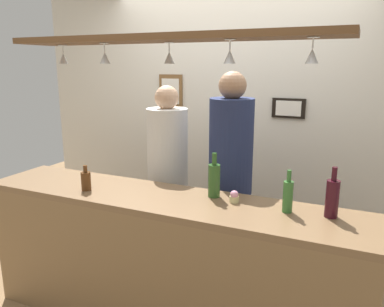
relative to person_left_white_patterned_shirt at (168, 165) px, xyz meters
name	(u,v)px	position (x,y,z in m)	size (l,w,h in m)	color
ground_plane	(187,296)	(0.30, -0.26, -1.00)	(8.00, 8.00, 0.00)	olive
back_wall	(233,119)	(0.30, 0.84, 0.30)	(4.40, 0.06, 2.60)	silver
bar_counter	(154,249)	(0.30, -0.76, -0.35)	(2.70, 0.55, 0.97)	brown
overhead_glass_rack	(165,38)	(0.30, -0.56, 0.98)	(2.20, 0.36, 0.04)	brown
hanging_wineglass_far_left	(63,58)	(-0.59, -0.49, 0.87)	(0.07, 0.07, 0.13)	silver
hanging_wineglass_left	(105,57)	(-0.13, -0.60, 0.87)	(0.07, 0.07, 0.13)	silver
hanging_wineglass_center_left	(169,57)	(0.29, -0.49, 0.87)	(0.07, 0.07, 0.13)	silver
hanging_wineglass_center	(230,56)	(0.74, -0.63, 0.87)	(0.07, 0.07, 0.13)	silver
hanging_wineglass_center_right	(312,55)	(1.18, -0.63, 0.87)	(0.07, 0.07, 0.13)	silver
person_left_white_patterned_shirt	(168,165)	(0.00, 0.00, 0.00)	(0.34, 0.34, 1.66)	#2D334C
person_middle_navy_shirt	(231,163)	(0.55, 0.00, 0.08)	(0.34, 0.34, 1.78)	#2D334C
bottle_beer_green_import	(288,196)	(1.09, -0.54, 0.07)	(0.06, 0.06, 0.26)	#336B2D
bottle_beer_brown_stubby	(86,180)	(-0.27, -0.71, 0.03)	(0.07, 0.07, 0.18)	#512D14
bottle_wine_dark_red	(332,198)	(1.34, -0.51, 0.08)	(0.08, 0.08, 0.30)	#380F19
bottle_champagne_green	(214,180)	(0.59, -0.47, 0.08)	(0.08, 0.08, 0.30)	#2D5623
cupcake	(234,197)	(0.75, -0.51, 0.00)	(0.06, 0.06, 0.08)	beige
picture_frame_caricature	(171,91)	(-0.38, 0.80, 0.55)	(0.26, 0.02, 0.34)	brown
picture_frame_lower_pair	(288,108)	(0.83, 0.80, 0.43)	(0.30, 0.02, 0.18)	black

